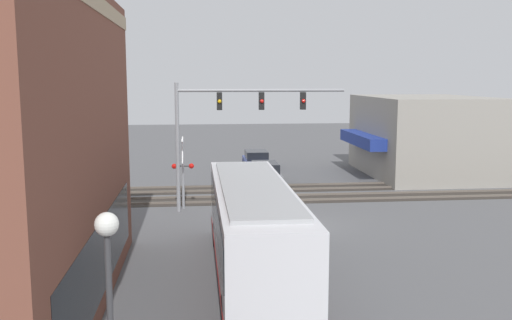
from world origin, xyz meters
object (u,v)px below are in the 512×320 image
at_px(city_bus, 253,226).
at_px(streetlamp, 110,310).
at_px(crossing_signal, 183,166).
at_px(parked_car_grey, 265,173).
at_px(parked_car_blue, 256,160).

bearing_deg(city_bus, streetlamp, 158.66).
relative_size(city_bus, crossing_signal, 3.14).
relative_size(city_bus, streetlamp, 2.63).
bearing_deg(crossing_signal, parked_car_grey, -36.21).
bearing_deg(streetlamp, crossing_signal, -2.49).
xyz_separation_m(parked_car_grey, parked_car_blue, (5.71, -0.00, 0.02)).
bearing_deg(parked_car_grey, city_bus, 171.80).
bearing_deg(streetlamp, parked_car_blue, -10.57).
bearing_deg(crossing_signal, streetlamp, 177.51).
height_order(streetlamp, parked_car_grey, streetlamp).
bearing_deg(parked_car_blue, crossing_signal, 157.83).
bearing_deg(parked_car_blue, city_bus, 173.76).
height_order(city_bus, parked_car_grey, city_bus).
distance_m(crossing_signal, streetlamp, 19.89).
relative_size(city_bus, parked_car_grey, 2.66).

